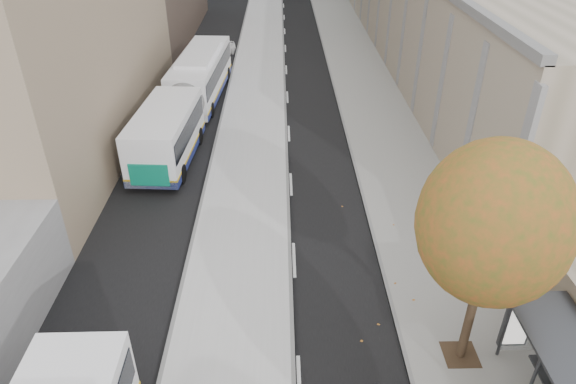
{
  "coord_description": "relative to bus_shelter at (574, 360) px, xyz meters",
  "views": [
    {
      "loc": [
        -2.16,
        1.74,
        13.27
      ],
      "look_at": [
        -1.87,
        19.2,
        2.5
      ],
      "focal_mm": 32.0,
      "sensor_mm": 36.0,
      "label": 1
    }
  ],
  "objects": [
    {
      "name": "sidewalk",
      "position": [
        -1.56,
        24.04,
        -2.15
      ],
      "size": [
        4.75,
        150.0,
        0.08
      ],
      "primitive_type": "cube",
      "color": "gray",
      "rests_on": "ground"
    },
    {
      "name": "distant_car",
      "position": [
        -12.94,
        34.45,
        -1.53
      ],
      "size": [
        2.67,
        4.15,
        1.31
      ],
      "primitive_type": "imported",
      "rotation": [
        0.0,
        0.0,
        -0.31
      ],
      "color": "white",
      "rests_on": "ground"
    },
    {
      "name": "bus_platform",
      "position": [
        -9.56,
        24.04,
        -2.11
      ],
      "size": [
        4.25,
        150.0,
        0.15
      ],
      "primitive_type": "cube",
      "color": "silver",
      "rests_on": "ground"
    },
    {
      "name": "bus_shelter",
      "position": [
        0.0,
        0.0,
        0.0
      ],
      "size": [
        1.9,
        4.4,
        2.53
      ],
      "color": "#383A3F",
      "rests_on": "sidewalk"
    },
    {
      "name": "tree_c",
      "position": [
        -2.09,
        2.04,
        3.06
      ],
      "size": [
        4.2,
        4.2,
        7.28
      ],
      "color": "#302617",
      "rests_on": "sidewalk"
    },
    {
      "name": "bus_far",
      "position": [
        -13.54,
        21.06,
        -0.55
      ],
      "size": [
        3.78,
        18.14,
        3.0
      ],
      "rotation": [
        0.0,
        0.0,
        -0.07
      ],
      "color": "white",
      "rests_on": "ground"
    }
  ]
}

